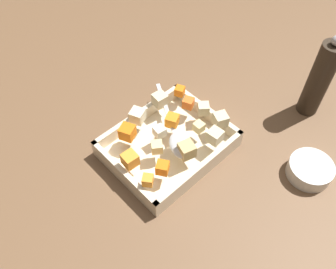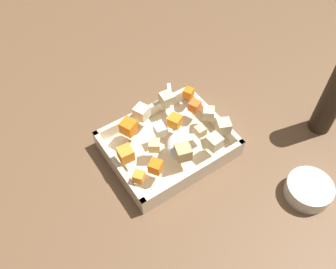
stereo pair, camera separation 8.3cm
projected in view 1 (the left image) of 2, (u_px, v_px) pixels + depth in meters
The scene contains 21 objects.
ground_plane at pixel (177, 148), 0.88m from camera, with size 4.00×4.00×0.00m, color brown.
baking_dish at pixel (168, 146), 0.86m from camera, with size 0.28×0.23×0.05m.
carrot_chunk_mid_left at pixel (130, 159), 0.78m from camera, with size 0.03×0.03×0.03m, color orange.
carrot_chunk_far_right at pixel (127, 132), 0.82m from camera, with size 0.03×0.03×0.03m, color orange.
carrot_chunk_center at pixel (180, 91), 0.91m from camera, with size 0.02×0.02×0.02m, color orange.
carrot_chunk_near_spoon at pixel (148, 180), 0.75m from camera, with size 0.02×0.02×0.02m, color orange.
carrot_chunk_near_left at pixel (163, 168), 0.77m from camera, with size 0.03×0.03×0.03m, color orange.
carrot_chunk_mid_right at pixel (188, 103), 0.89m from camera, with size 0.02×0.02×0.02m, color orange.
carrot_chunk_heap_side at pixel (172, 120), 0.85m from camera, with size 0.03×0.03×0.03m, color orange.
potato_chunk_back_center at pixel (157, 148), 0.80m from camera, with size 0.03×0.03×0.03m, color #E0CC89.
potato_chunk_corner_ne at pixel (199, 127), 0.84m from camera, with size 0.02×0.02×0.02m, color #E0CC89.
potato_chunk_heap_top at pixel (187, 150), 0.79m from camera, with size 0.03×0.03×0.03m, color tan.
potato_chunk_corner_sw at pixel (160, 100), 0.89m from camera, with size 0.03×0.03×0.03m, color beige.
potato_chunk_front_center at pixel (215, 136), 0.82m from camera, with size 0.03×0.03×0.03m, color beige.
potato_chunk_corner_nw at pixel (137, 116), 0.86m from camera, with size 0.03×0.03×0.03m, color beige.
potato_chunk_near_right at pixel (220, 120), 0.85m from camera, with size 0.03×0.03×0.03m, color beige.
potato_chunk_corner_se at pixel (203, 109), 0.87m from camera, with size 0.03×0.03×0.03m, color beige.
parsnip_chunk_rim_edge at pixel (159, 131), 0.83m from camera, with size 0.02×0.02×0.02m, color silver.
serving_spoon at pixel (178, 141), 0.82m from camera, with size 0.14×0.23×0.02m.
pepper_mill at pixel (319, 79), 0.87m from camera, with size 0.05×0.05×0.23m.
small_prep_bowl at pixel (310, 170), 0.82m from camera, with size 0.10×0.10×0.04m, color silver.
Camera 1 is at (-0.37, -0.36, 0.71)m, focal length 38.26 mm.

